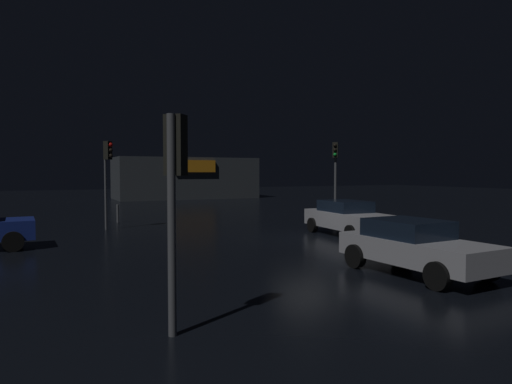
# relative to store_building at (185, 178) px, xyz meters

# --- Properties ---
(ground_plane) EXTENTS (120.00, 120.00, 0.00)m
(ground_plane) POSITION_rel_store_building_xyz_m (-4.03, -30.76, -2.11)
(ground_plane) COLOR black
(store_building) EXTENTS (14.28, 6.62, 4.21)m
(store_building) POSITION_rel_store_building_xyz_m (0.00, 0.00, 0.00)
(store_building) COLOR #33383D
(store_building) RESTS_ON ground
(traffic_signal_main) EXTENTS (0.42, 0.42, 4.17)m
(traffic_signal_main) POSITION_rel_store_building_xyz_m (-10.80, -24.04, 1.09)
(traffic_signal_main) COLOR #595B60
(traffic_signal_main) RESTS_ON ground
(traffic_signal_opposite) EXTENTS (0.42, 0.42, 3.67)m
(traffic_signal_opposite) POSITION_rel_store_building_xyz_m (-11.59, -38.89, 0.53)
(traffic_signal_opposite) COLOR #595B60
(traffic_signal_opposite) RESTS_ON ground
(traffic_signal_cross_left) EXTENTS (0.42, 0.43, 4.55)m
(traffic_signal_cross_left) POSITION_rel_store_building_xyz_m (2.67, -23.21, 1.08)
(traffic_signal_cross_left) COLOR #595B60
(traffic_signal_cross_left) RESTS_ON ground
(car_near) EXTENTS (2.23, 4.35, 1.43)m
(car_near) POSITION_rel_store_building_xyz_m (-4.62, -37.22, -1.36)
(car_near) COLOR #B7B7BF
(car_near) RESTS_ON ground
(car_far) EXTENTS (2.14, 4.65, 1.49)m
(car_far) POSITION_rel_store_building_xyz_m (-1.73, -30.37, -1.33)
(car_far) COLOR #B7B7BF
(car_far) RESTS_ON ground
(bollard_kerb_a) EXTENTS (0.12, 0.12, 0.99)m
(bollard_kerb_a) POSITION_rel_store_building_xyz_m (-9.95, -21.07, -1.62)
(bollard_kerb_a) COLOR #595B60
(bollard_kerb_a) RESTS_ON ground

